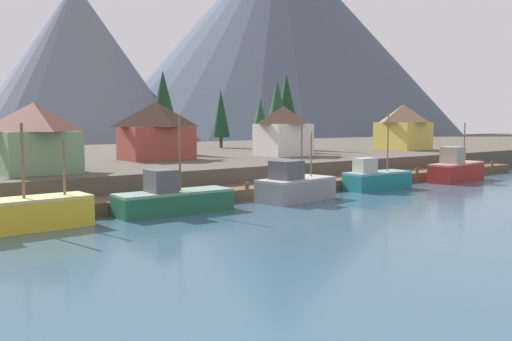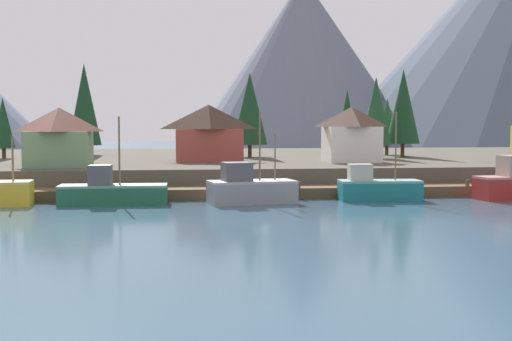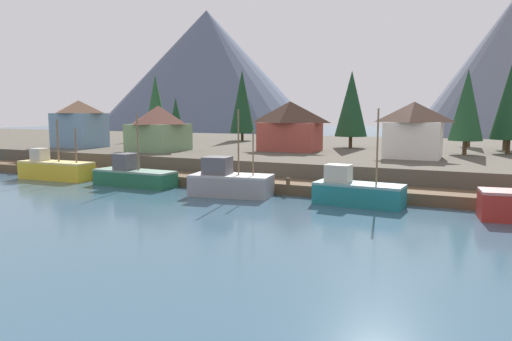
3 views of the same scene
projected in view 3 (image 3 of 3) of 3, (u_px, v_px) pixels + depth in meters
ground_plane at (315, 173)px, 62.45m from camera, size 400.00×400.00×1.00m
dock at (257, 184)px, 46.21m from camera, size 80.00×4.00×1.60m
shoreline_bank at (340, 153)px, 72.98m from camera, size 400.00×56.00×2.50m
mountain_west_peak at (207, 71)px, 202.24m from camera, size 95.78×95.78×50.84m
fishing_boat_yellow at (55, 169)px, 53.02m from camera, size 9.19×2.98×6.80m
fishing_boat_green at (134, 176)px, 48.22m from camera, size 9.06×2.97×7.40m
fishing_boat_grey at (229, 182)px, 42.54m from camera, size 7.74×4.29×7.82m
fishing_boat_teal at (356, 192)px, 38.22m from camera, size 7.28×3.14×7.85m
house_blue at (79, 123)px, 68.05m from camera, size 6.97×5.35×6.78m
house_white at (413, 129)px, 51.77m from camera, size 6.17×5.27×6.23m
house_green at (159, 128)px, 61.51m from camera, size 6.31×7.24×5.95m
house_red at (290, 126)px, 61.55m from camera, size 7.94×5.13×6.50m
conifer_near_left at (470, 109)px, 68.42m from camera, size 2.92×2.92×9.35m
conifer_near_right at (467, 105)px, 55.74m from camera, size 3.92×3.92×10.16m
conifer_mid_left at (351, 104)px, 66.79m from camera, size 4.60×4.60×10.95m
conifer_mid_right at (242, 102)px, 83.60m from camera, size 4.47×4.47×12.58m
conifer_back_left at (506, 115)px, 62.54m from camera, size 3.04×3.04×7.91m
conifer_back_right at (511, 100)px, 56.76m from camera, size 4.38×4.38×11.42m
conifer_centre at (176, 116)px, 81.06m from camera, size 2.77×2.77×7.60m
conifer_far_left at (156, 103)px, 86.66m from camera, size 4.18×4.18×11.97m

